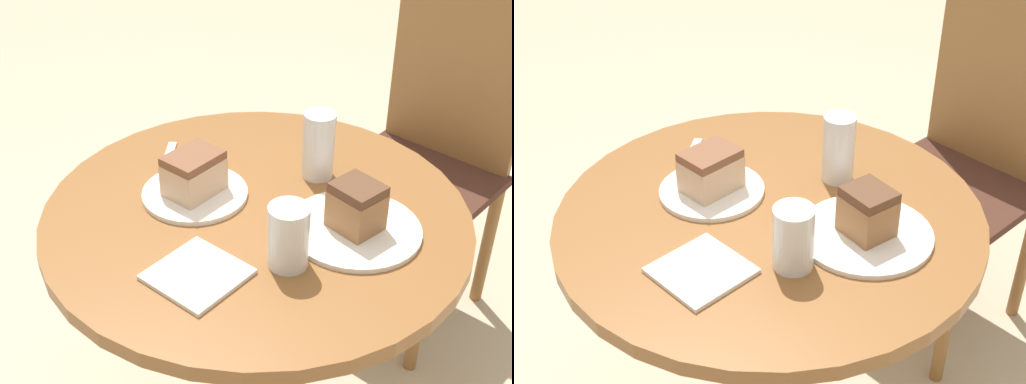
% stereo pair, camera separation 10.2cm
% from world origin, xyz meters
% --- Properties ---
extents(table, '(0.81, 0.81, 0.76)m').
position_xyz_m(table, '(0.00, 0.00, 0.57)').
color(table, brown).
rests_on(table, ground_plane).
extents(chair, '(0.47, 0.47, 0.98)m').
position_xyz_m(chair, '(0.00, 0.80, 0.50)').
color(chair, olive).
rests_on(chair, ground_plane).
extents(plate_near, '(0.21, 0.21, 0.01)m').
position_xyz_m(plate_near, '(-0.12, -0.03, 0.77)').
color(plate_near, white).
rests_on(plate_near, table).
extents(plate_far, '(0.24, 0.24, 0.01)m').
position_xyz_m(plate_far, '(0.18, 0.05, 0.77)').
color(plate_far, white).
rests_on(plate_far, table).
extents(cake_slice_near, '(0.09, 0.11, 0.08)m').
position_xyz_m(cake_slice_near, '(-0.12, -0.03, 0.81)').
color(cake_slice_near, beige).
rests_on(cake_slice_near, plate_near).
extents(cake_slice_far, '(0.10, 0.09, 0.09)m').
position_xyz_m(cake_slice_far, '(0.18, 0.05, 0.82)').
color(cake_slice_far, '#9E6B42').
rests_on(cake_slice_far, plate_far).
extents(glass_lemonade, '(0.07, 0.07, 0.11)m').
position_xyz_m(glass_lemonade, '(0.14, -0.10, 0.81)').
color(glass_lemonade, beige).
rests_on(glass_lemonade, table).
extents(glass_water, '(0.06, 0.06, 0.14)m').
position_xyz_m(glass_water, '(0.03, 0.17, 0.82)').
color(glass_water, silver).
rests_on(glass_water, table).
extents(napkin_stack, '(0.15, 0.15, 0.01)m').
position_xyz_m(napkin_stack, '(0.04, -0.21, 0.77)').
color(napkin_stack, white).
rests_on(napkin_stack, table).
extents(fork, '(0.11, 0.16, 0.00)m').
position_xyz_m(fork, '(-0.24, 0.02, 0.76)').
color(fork, silver).
rests_on(fork, table).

